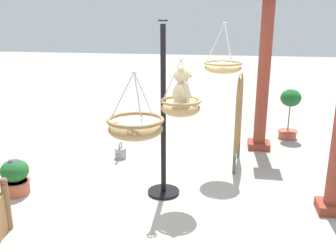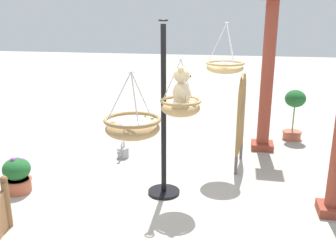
{
  "view_description": "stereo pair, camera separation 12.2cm",
  "coord_description": "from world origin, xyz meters",
  "views": [
    {
      "loc": [
        4.48,
        0.9,
        2.36
      ],
      "look_at": [
        0.01,
        0.11,
        1.02
      ],
      "focal_mm": 39.52,
      "sensor_mm": 36.0,
      "label": 1
    },
    {
      "loc": [
        4.46,
        1.02,
        2.36
      ],
      "look_at": [
        0.01,
        0.11,
        1.02
      ],
      "focal_mm": 39.52,
      "sensor_mm": 36.0,
      "label": 2
    }
  ],
  "objects": [
    {
      "name": "potted_plant_fern_front",
      "position": [
        -2.71,
        -0.99,
        0.16
      ],
      "size": [
        0.51,
        0.57,
        0.41
      ],
      "color": "beige",
      "rests_on": "ground"
    },
    {
      "name": "hanging_basket_with_teddy",
      "position": [
        0.03,
        0.27,
        1.29
      ],
      "size": [
        0.52,
        0.52,
        0.72
      ],
      "color": "tan"
    },
    {
      "name": "greenhouse_pillar_right",
      "position": [
        -2.27,
        1.44,
        1.33
      ],
      "size": [
        0.42,
        0.42,
        2.75
      ],
      "color": "brown",
      "rests_on": "ground"
    },
    {
      "name": "ground_plane",
      "position": [
        0.0,
        0.0,
        0.0
      ],
      "size": [
        40.0,
        40.0,
        0.0
      ],
      "primitive_type": "plane",
      "color": "#A8A093"
    },
    {
      "name": "hanging_basket_left_high",
      "position": [
        -1.12,
        0.75,
        1.65
      ],
      "size": [
        0.58,
        0.58,
        0.74
      ],
      "color": "tan"
    },
    {
      "name": "display_pole_central",
      "position": [
        -0.12,
        0.02,
        0.72
      ],
      "size": [
        0.44,
        0.44,
        2.34
      ],
      "color": "black",
      "rests_on": "ground"
    },
    {
      "name": "display_sign_board",
      "position": [
        -1.34,
        1.02,
        0.89
      ],
      "size": [
        0.78,
        0.12,
        1.53
      ],
      "color": "olive",
      "rests_on": "ground"
    },
    {
      "name": "potted_plant_tall_leafy",
      "position": [
        0.24,
        -1.98,
        0.25
      ],
      "size": [
        0.38,
        0.38,
        0.53
      ],
      "color": "#AD563D",
      "rests_on": "ground"
    },
    {
      "name": "watering_can",
      "position": [
        -1.31,
        -0.97,
        0.1
      ],
      "size": [
        0.35,
        0.2,
        0.3
      ],
      "color": "gray",
      "rests_on": "ground"
    },
    {
      "name": "hanging_basket_right_low",
      "position": [
        1.16,
        -0.01,
        1.34
      ],
      "size": [
        0.56,
        0.56,
        0.65
      ],
      "color": "#A37F51"
    },
    {
      "name": "teddy_bear",
      "position": [
        0.03,
        0.3,
        1.51
      ],
      "size": [
        0.35,
        0.31,
        0.51
      ],
      "color": "#D1B789"
    },
    {
      "name": "potted_plant_flowering_red",
      "position": [
        -2.97,
        2.05,
        0.6
      ],
      "size": [
        0.4,
        0.4,
        1.01
      ],
      "color": "#AD563D",
      "rests_on": "ground"
    }
  ]
}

